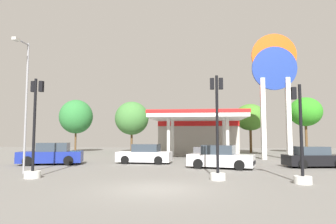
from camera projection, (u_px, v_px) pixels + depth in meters
The scene contains 16 objects.
ground_plane at pixel (157, 189), 12.00m from camera, with size 90.00×90.00×0.00m, color slate.
gas_station at pixel (198, 135), 34.90m from camera, with size 9.01×13.89×4.47m.
station_pole_sign at pixel (275, 79), 28.18m from camera, with size 4.16×0.56×11.90m.
car_0 at pixel (51, 155), 22.65m from camera, with size 4.94×3.09×1.64m.
car_1 at pixel (145, 155), 23.59m from camera, with size 4.35×2.17×1.52m.
car_2 at pixel (314, 158), 20.55m from camera, with size 4.21×2.31×1.43m.
car_3 at pixel (221, 158), 19.97m from camera, with size 4.63×2.86×1.54m.
traffic_signal_0 at pixel (34, 147), 15.35m from camera, with size 0.80×0.80×5.13m.
traffic_signal_1 at pixel (301, 158), 13.47m from camera, with size 0.78×0.78×4.51m.
traffic_signal_2 at pixel (217, 144), 14.70m from camera, with size 0.74×0.74×5.16m.
tree_0 at pixel (76, 117), 40.92m from camera, with size 4.50×4.50×7.15m.
tree_1 at pixel (132, 118), 39.55m from camera, with size 4.45×4.45×6.74m.
tree_2 at pixel (185, 123), 38.97m from camera, with size 3.75×3.75×5.43m.
tree_3 at pixel (250, 117), 39.20m from camera, with size 4.02×4.02×6.39m.
tree_4 at pixel (305, 112), 37.91m from camera, with size 4.07×4.07×7.09m.
corner_streetlamp at pixel (25, 95), 17.23m from camera, with size 0.24×1.48×7.63m.
Camera 1 is at (1.77, -12.10, 2.12)m, focal length 31.91 mm.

